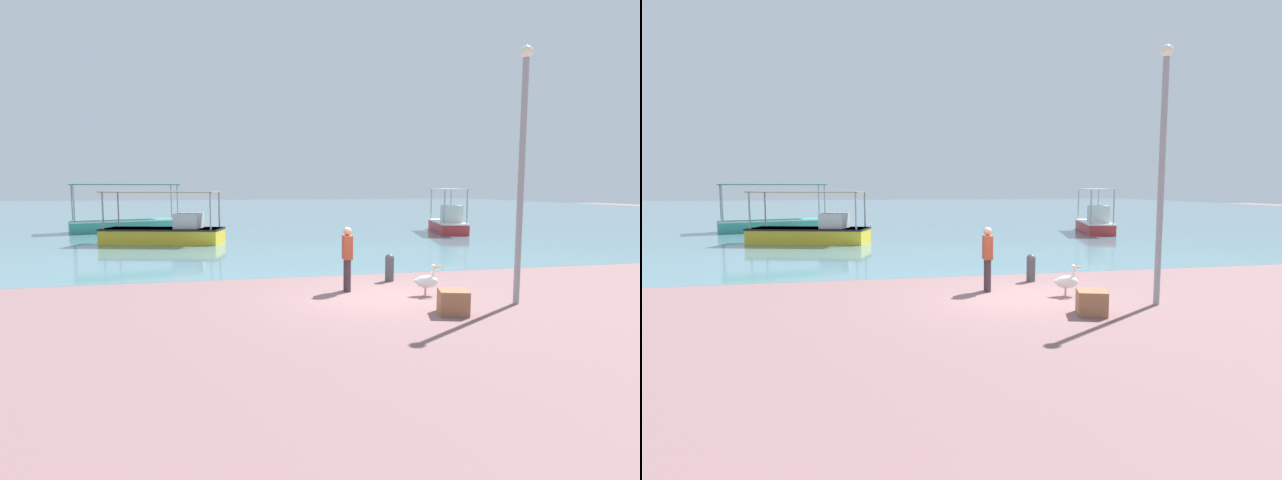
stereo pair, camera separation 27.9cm
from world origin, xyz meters
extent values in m
plane|color=#815D5D|center=(0.00, 0.00, 0.00)|extent=(120.00, 120.00, 0.00)
cube|color=slate|center=(0.00, 48.00, 0.00)|extent=(110.00, 90.00, 0.00)
cube|color=yellow|center=(-6.10, 13.36, 0.37)|extent=(5.90, 3.30, 0.73)
cube|color=black|center=(-6.10, 13.36, 0.69)|extent=(5.94, 3.35, 0.08)
cylinder|color=#99999E|center=(-8.77, 13.26, 1.59)|extent=(0.08, 0.08, 1.72)
cylinder|color=#99999E|center=(-8.33, 14.83, 1.59)|extent=(0.08, 0.08, 1.72)
cylinder|color=#99999E|center=(-3.86, 11.89, 1.59)|extent=(0.08, 0.08, 1.72)
cylinder|color=#99999E|center=(-3.42, 13.46, 1.59)|extent=(0.08, 0.08, 1.72)
cube|color=olive|center=(-6.10, 13.36, 2.48)|extent=(5.73, 3.34, 0.05)
cube|color=beige|center=(-4.88, 13.02, 1.09)|extent=(1.45, 1.56, 0.72)
cube|color=teal|center=(-8.86, 20.86, 0.35)|extent=(6.65, 3.65, 0.69)
cube|color=silver|center=(-8.86, 20.86, 0.66)|extent=(6.70, 3.70, 0.08)
cylinder|color=#99999E|center=(-11.44, 19.22, 1.76)|extent=(0.08, 0.08, 2.12)
cylinder|color=#99999E|center=(-11.91, 20.81, 1.76)|extent=(0.08, 0.08, 2.12)
cylinder|color=#99999E|center=(-5.81, 20.90, 1.76)|extent=(0.08, 0.08, 2.12)
cylinder|color=#99999E|center=(-6.29, 22.49, 1.76)|extent=(0.08, 0.08, 2.12)
cube|color=#177E4A|center=(-8.86, 20.86, 2.85)|extent=(6.49, 3.69, 0.05)
cube|color=red|center=(10.08, 15.77, 0.33)|extent=(2.75, 5.07, 0.66)
cube|color=silver|center=(10.08, 15.77, 0.62)|extent=(2.80, 5.12, 0.08)
cylinder|color=#99999E|center=(10.08, 18.03, 1.61)|extent=(0.08, 0.08, 1.89)
cylinder|color=#99999E|center=(11.27, 17.70, 1.61)|extent=(0.08, 0.08, 1.89)
cylinder|color=#99999E|center=(8.89, 13.85, 1.61)|extent=(0.08, 0.08, 1.89)
cylinder|color=#99999E|center=(10.08, 13.51, 1.61)|extent=(0.08, 0.08, 1.89)
cube|color=silver|center=(10.08, 15.77, 2.58)|extent=(2.79, 4.91, 0.05)
cube|color=silver|center=(9.78, 14.72, 1.15)|extent=(1.37, 1.58, 0.98)
cylinder|color=#E0997A|center=(1.33, -0.19, 0.11)|extent=(0.03, 0.03, 0.22)
cylinder|color=#E0997A|center=(1.30, -0.29, 0.11)|extent=(0.03, 0.03, 0.22)
ellipsoid|color=white|center=(1.35, -0.25, 0.36)|extent=(0.61, 0.40, 0.32)
ellipsoid|color=white|center=(1.10, -0.19, 0.38)|extent=(0.18, 0.15, 0.10)
cylinder|color=white|center=(1.50, -0.28, 0.58)|extent=(0.07, 0.07, 0.26)
sphere|color=white|center=(1.50, -0.28, 0.74)|extent=(0.11, 0.11, 0.11)
cone|color=#E5933F|center=(1.66, -0.32, 0.73)|extent=(0.30, 0.12, 0.06)
cylinder|color=gray|center=(3.02, -1.53, 2.80)|extent=(0.14, 0.14, 5.60)
sphere|color=#EAEACC|center=(3.02, -1.53, 5.72)|extent=(0.28, 0.28, 0.28)
cylinder|color=#47474C|center=(1.12, 1.78, 0.32)|extent=(0.26, 0.26, 0.64)
sphere|color=#4C4C51|center=(1.12, 1.78, 0.67)|extent=(0.27, 0.27, 0.27)
cylinder|color=#412F37|center=(-0.46, 0.80, 0.42)|extent=(0.16, 0.16, 0.85)
cylinder|color=#412F37|center=(-0.47, 0.62, 0.42)|extent=(0.16, 0.16, 0.85)
cube|color=#B2462B|center=(-0.46, 0.71, 1.16)|extent=(0.25, 0.42, 0.62)
sphere|color=tan|center=(-0.46, 0.71, 1.58)|extent=(0.22, 0.22, 0.22)
cube|color=#976141|center=(1.12, -2.07, 0.26)|extent=(0.77, 0.78, 0.53)
camera|label=1|loc=(-4.00, -11.69, 2.74)|focal=28.00mm
camera|label=2|loc=(-3.73, -11.75, 2.74)|focal=28.00mm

